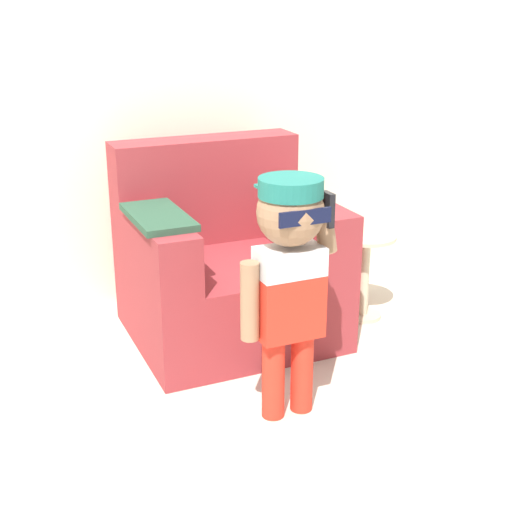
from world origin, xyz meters
TOP-DOWN VIEW (x-y plane):
  - ground_plane at (0.00, 0.00)m, footprint 10.00×10.00m
  - wall_back at (0.00, 0.63)m, footprint 10.00×0.05m
  - armchair at (0.04, 0.04)m, footprint 0.96×0.86m
  - person_child at (-0.02, -0.77)m, footprint 0.40×0.30m
  - side_table at (0.75, -0.10)m, footprint 0.31×0.31m

SIDE VIEW (x-z plane):
  - ground_plane at x=0.00m, z-range 0.00..0.00m
  - side_table at x=0.75m, z-range 0.05..0.50m
  - armchair at x=0.04m, z-range -0.12..0.81m
  - person_child at x=-0.02m, z-range 0.16..1.14m
  - wall_back at x=0.00m, z-range 0.00..2.60m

